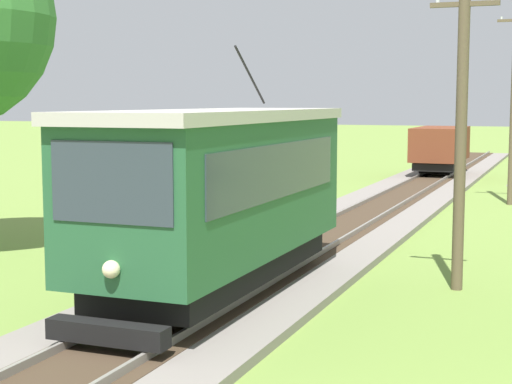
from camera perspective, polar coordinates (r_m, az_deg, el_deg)
red_tram at (r=15.87m, az=-2.58°, el=-0.05°), size 2.60×8.54×4.79m
freight_car at (r=43.04m, az=12.90°, el=3.06°), size 2.40×5.20×2.31m
utility_pole_near_tram at (r=17.33m, az=14.32°, el=4.59°), size 1.40×0.25×6.77m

